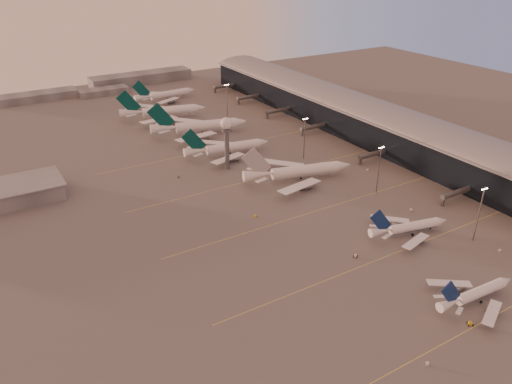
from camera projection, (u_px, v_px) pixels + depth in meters
ground at (370, 284)px, 183.47m from camera, size 700.00×700.00×0.00m
taxiway_markings at (336, 203)px, 240.29m from camera, size 180.00×185.25×0.02m
terminal at (379, 125)px, 313.23m from camera, size 57.00×362.00×23.04m
radar_tower at (227, 133)px, 268.37m from camera, size 6.40×6.40×31.10m
mast_a at (479, 212)px, 204.32m from camera, size 3.60×0.56×25.00m
mast_b at (379, 167)px, 245.04m from camera, size 3.60×0.56×25.00m
mast_c at (305, 136)px, 284.83m from camera, size 3.60×0.56×25.00m
mast_d at (227, 99)px, 352.82m from camera, size 3.60×0.56×25.00m
distant_horizon at (113, 84)px, 431.93m from camera, size 165.00×37.50×9.00m
narrowbody_near at (476, 295)px, 172.93m from camera, size 35.99×28.68×14.05m
narrowbody_mid at (408, 228)px, 213.12m from camera, size 38.07×30.05×15.07m
widebody_white at (298, 174)px, 262.77m from camera, size 59.15×46.80×21.25m
greentail_a at (227, 150)px, 294.41m from camera, size 53.00×42.51×19.33m
greentail_b at (200, 128)px, 326.65m from camera, size 63.40×50.58×23.47m
greentail_c at (164, 113)px, 356.75m from camera, size 60.46×48.20×22.44m
greentail_d at (166, 96)px, 398.70m from camera, size 52.95×42.67×19.22m
gsv_truck_a at (428, 362)px, 147.69m from camera, size 5.24×4.70×2.10m
gsv_tug_near at (470, 324)px, 163.21m from camera, size 4.14×4.54×1.11m
gsv_catering_a at (501, 248)px, 201.74m from camera, size 4.99×2.85×3.86m
gsv_tug_mid at (355, 256)px, 198.76m from camera, size 3.91×4.23×1.04m
gsv_truck_b at (412, 208)px, 233.31m from camera, size 5.67×2.22×2.28m
gsv_truck_c at (256, 215)px, 228.17m from camera, size 5.58×3.22×2.13m
gsv_catering_b at (368, 167)px, 274.25m from camera, size 4.89×2.50×3.92m
gsv_tug_far at (252, 176)px, 267.61m from camera, size 4.42×4.58×1.14m
gsv_truck_d at (178, 175)px, 266.86m from camera, size 3.28×6.16×2.36m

